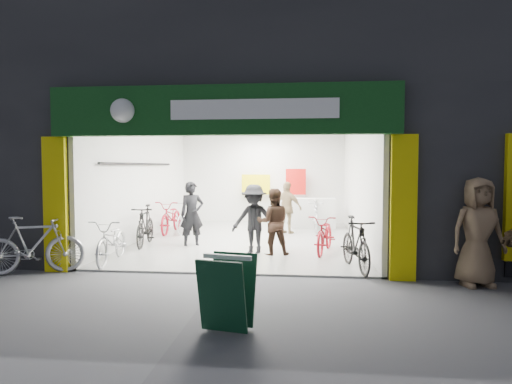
% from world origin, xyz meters
% --- Properties ---
extents(ground, '(60.00, 60.00, 0.00)m').
position_xyz_m(ground, '(0.00, 0.00, 0.00)').
color(ground, '#56565B').
rests_on(ground, ground).
extents(building, '(17.00, 10.27, 8.00)m').
position_xyz_m(building, '(0.91, 4.99, 4.31)').
color(building, '#232326').
rests_on(building, ground).
extents(bike_left_front, '(0.81, 1.86, 0.95)m').
position_xyz_m(bike_left_front, '(-2.50, 0.78, 0.47)').
color(bike_left_front, '#B8B8BD').
rests_on(bike_left_front, ground).
extents(bike_left_midfront, '(0.71, 1.81, 1.06)m').
position_xyz_m(bike_left_midfront, '(-2.50, 2.77, 0.53)').
color(bike_left_midfront, black).
rests_on(bike_left_midfront, ground).
extents(bike_left_midback, '(0.69, 1.92, 1.00)m').
position_xyz_m(bike_left_midback, '(-2.50, 5.05, 0.50)').
color(bike_left_midback, maroon).
rests_on(bike_left_midback, ground).
extents(bike_left_back, '(0.78, 1.78, 1.03)m').
position_xyz_m(bike_left_back, '(-1.95, 5.07, 0.52)').
color(bike_left_back, '#BBBCC1').
rests_on(bike_left_back, ground).
extents(bike_right_front, '(0.81, 1.83, 1.06)m').
position_xyz_m(bike_right_front, '(2.50, 0.60, 0.53)').
color(bike_right_front, black).
rests_on(bike_right_front, ground).
extents(bike_right_mid, '(0.96, 1.83, 0.92)m').
position_xyz_m(bike_right_mid, '(1.99, 2.35, 0.46)').
color(bike_right_mid, maroon).
rests_on(bike_right_mid, ground).
extents(bike_right_back, '(0.51, 1.67, 1.00)m').
position_xyz_m(bike_right_back, '(1.85, 5.86, 0.50)').
color(bike_right_back, silver).
rests_on(bike_right_back, ground).
extents(parked_bike, '(1.90, 1.17, 1.11)m').
position_xyz_m(parked_bike, '(-3.59, -0.30, 0.55)').
color(parked_bike, '#B6B6BB').
rests_on(parked_bike, ground).
extents(customer_a, '(0.72, 0.64, 1.65)m').
position_xyz_m(customer_a, '(-1.31, 2.85, 0.83)').
color(customer_a, black).
rests_on(customer_a, ground).
extents(customer_b, '(0.84, 0.70, 1.54)m').
position_xyz_m(customer_b, '(0.80, 1.93, 0.77)').
color(customer_b, '#322017').
rests_on(customer_b, ground).
extents(customer_c, '(1.14, 0.78, 1.62)m').
position_xyz_m(customer_c, '(0.35, 2.05, 0.81)').
color(customer_c, black).
rests_on(customer_c, ground).
extents(customer_d, '(1.00, 0.74, 1.58)m').
position_xyz_m(customer_d, '(1.00, 5.19, 0.79)').
color(customer_d, '#8E7752').
rests_on(customer_d, ground).
extents(pedestrian_near, '(0.99, 0.72, 1.85)m').
position_xyz_m(pedestrian_near, '(4.43, -0.30, 0.93)').
color(pedestrian_near, '#84684C').
rests_on(pedestrian_near, ground).
extents(sandwich_board, '(0.70, 0.72, 0.92)m').
position_xyz_m(sandwich_board, '(0.57, -2.86, 0.51)').
color(sandwich_board, '#0D361F').
rests_on(sandwich_board, ground).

